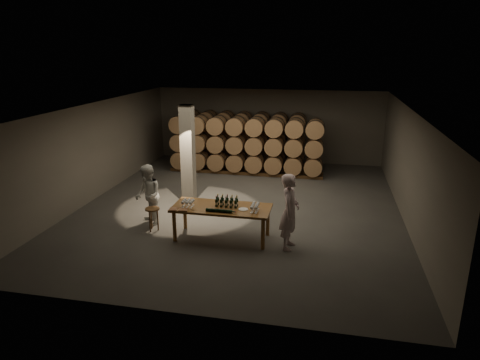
% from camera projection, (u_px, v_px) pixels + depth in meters
% --- Properties ---
extents(room, '(12.00, 12.00, 12.00)m').
position_uv_depth(room, '(188.00, 154.00, 13.96)').
color(room, '#4A4846').
rests_on(room, ground).
extents(tasting_table, '(2.60, 1.10, 0.90)m').
position_uv_depth(tasting_table, '(222.00, 210.00, 11.33)').
color(tasting_table, brown).
rests_on(tasting_table, ground).
extents(barrel_stack_back, '(5.48, 0.95, 2.31)m').
position_uv_depth(barrel_stack_back, '(243.00, 137.00, 18.60)').
color(barrel_stack_back, brown).
rests_on(barrel_stack_back, ground).
extents(barrel_stack_front, '(6.26, 0.95, 2.31)m').
position_uv_depth(barrel_stack_front, '(246.00, 144.00, 17.21)').
color(barrel_stack_front, brown).
rests_on(barrel_stack_front, ground).
extents(bottle_cluster, '(0.60, 0.23, 0.30)m').
position_uv_depth(bottle_cluster, '(227.00, 203.00, 11.30)').
color(bottle_cluster, black).
rests_on(bottle_cluster, tasting_table).
extents(lying_bottles, '(0.79, 0.09, 0.09)m').
position_uv_depth(lying_bottles, '(219.00, 211.00, 10.91)').
color(lying_bottles, black).
rests_on(lying_bottles, tasting_table).
extents(glass_cluster_left, '(0.31, 0.31, 0.18)m').
position_uv_depth(glass_cluster_left, '(188.00, 202.00, 11.30)').
color(glass_cluster_left, silver).
rests_on(glass_cluster_left, tasting_table).
extents(glass_cluster_right, '(0.20, 0.42, 0.19)m').
position_uv_depth(glass_cluster_right, '(255.00, 206.00, 10.99)').
color(glass_cluster_right, silver).
rests_on(glass_cluster_right, tasting_table).
extents(plate, '(0.25, 0.25, 0.01)m').
position_uv_depth(plate, '(243.00, 209.00, 11.10)').
color(plate, white).
rests_on(plate, tasting_table).
extents(notebook_near, '(0.26, 0.23, 0.03)m').
position_uv_depth(notebook_near, '(183.00, 210.00, 11.05)').
color(notebook_near, brown).
rests_on(notebook_near, tasting_table).
extents(notebook_corner, '(0.25, 0.29, 0.02)m').
position_uv_depth(notebook_corner, '(173.00, 209.00, 11.11)').
color(notebook_corner, brown).
rests_on(notebook_corner, tasting_table).
extents(pen, '(0.12, 0.04, 0.01)m').
position_uv_depth(pen, '(193.00, 210.00, 11.06)').
color(pen, black).
rests_on(pen, tasting_table).
extents(stool, '(0.40, 0.40, 0.66)m').
position_uv_depth(stool, '(153.00, 212.00, 11.90)').
color(stool, brown).
rests_on(stool, ground).
extents(person_man, '(0.54, 0.76, 1.97)m').
position_uv_depth(person_man, '(290.00, 212.00, 10.73)').
color(person_man, silver).
rests_on(person_man, ground).
extents(person_woman, '(1.04, 1.10, 1.78)m').
position_uv_depth(person_woman, '(148.00, 195.00, 12.20)').
color(person_woman, silver).
rests_on(person_woman, ground).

